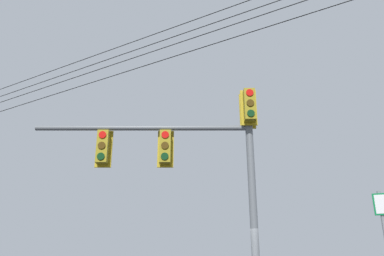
# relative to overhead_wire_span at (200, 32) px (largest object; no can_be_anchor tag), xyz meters

# --- Properties ---
(signal_mast_assembly) EXTENTS (5.17, 3.94, 6.26)m
(signal_mast_assembly) POSITION_rel_overhead_wire_span_xyz_m (0.42, 0.60, -4.26)
(signal_mast_assembly) COLOR slate
(signal_mast_assembly) RESTS_ON ground
(overhead_wire_span) EXTENTS (13.81, 30.02, 1.83)m
(overhead_wire_span) POSITION_rel_overhead_wire_span_xyz_m (0.00, 0.00, 0.00)
(overhead_wire_span) COLOR black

